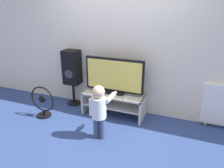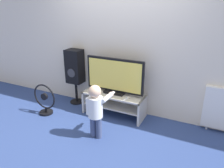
{
  "view_description": "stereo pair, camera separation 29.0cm",
  "coord_description": "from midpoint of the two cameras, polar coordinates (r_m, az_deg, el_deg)",
  "views": [
    {
      "loc": [
        1.29,
        -3.16,
        2.01
      ],
      "look_at": [
        0.0,
        0.13,
        0.64
      ],
      "focal_mm": 35.0,
      "sensor_mm": 36.0,
      "label": 1
    },
    {
      "loc": [
        1.55,
        -3.04,
        2.01
      ],
      "look_at": [
        0.0,
        0.13,
        0.64
      ],
      "focal_mm": 35.0,
      "sensor_mm": 36.0,
      "label": 2
    }
  ],
  "objects": [
    {
      "name": "game_console",
      "position": [
        4.0,
        -5.99,
        -1.76
      ],
      "size": [
        0.05,
        0.16,
        0.06
      ],
      "color": "white",
      "rests_on": "tv_stand"
    },
    {
      "name": "tv_stand",
      "position": [
        4.0,
        -1.62,
        -4.3
      ],
      "size": [
        1.13,
        0.44,
        0.42
      ],
      "color": "beige",
      "rests_on": "ground_plane"
    },
    {
      "name": "television",
      "position": [
        3.84,
        -1.58,
        1.98
      ],
      "size": [
        1.07,
        0.2,
        0.64
      ],
      "color": "black",
      "rests_on": "tv_stand"
    },
    {
      "name": "wall_back",
      "position": [
        3.95,
        -0.05,
        10.9
      ],
      "size": [
        10.0,
        0.06,
        2.6
      ],
      "color": "silver",
      "rests_on": "ground_plane"
    },
    {
      "name": "floor_fan",
      "position": [
        4.18,
        -19.52,
        -4.79
      ],
      "size": [
        0.48,
        0.25,
        0.59
      ],
      "color": "black",
      "rests_on": "ground_plane"
    },
    {
      "name": "child",
      "position": [
        3.26,
        -5.89,
        -6.25
      ],
      "size": [
        0.33,
        0.49,
        0.86
      ],
      "color": "#3F4C72",
      "rests_on": "ground_plane"
    },
    {
      "name": "speaker_tower",
      "position": [
        4.35,
        -12.31,
        3.85
      ],
      "size": [
        0.31,
        0.28,
        1.11
      ],
      "color": "black",
      "rests_on": "ground_plane"
    },
    {
      "name": "remote_primary",
      "position": [
        3.72,
        1.71,
        -3.76
      ],
      "size": [
        0.07,
        0.13,
        0.03
      ],
      "color": "white",
      "rests_on": "tv_stand"
    },
    {
      "name": "ground_plane",
      "position": [
        3.96,
        -2.83,
        -9.3
      ],
      "size": [
        16.0,
        16.0,
        0.0
      ],
      "primitive_type": "plane",
      "color": "navy"
    }
  ]
}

